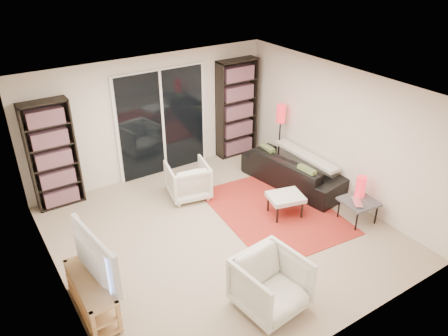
{
  "coord_description": "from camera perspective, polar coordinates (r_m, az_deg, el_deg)",
  "views": [
    {
      "loc": [
        -3.13,
        -4.91,
        4.33
      ],
      "look_at": [
        0.25,
        0.3,
        1.0
      ],
      "focal_mm": 35.0,
      "sensor_mm": 36.0,
      "label": 1
    }
  ],
  "objects": [
    {
      "name": "ceiling",
      "position": [
        6.13,
        -0.44,
        9.87
      ],
      "size": [
        5.0,
        5.0,
        0.02
      ],
      "primitive_type": "cube",
      "color": "white",
      "rests_on": "wall_back"
    },
    {
      "name": "sofa",
      "position": [
        8.54,
        9.1,
        -0.3
      ],
      "size": [
        1.14,
        2.2,
        0.61
      ],
      "primitive_type": "imported",
      "rotation": [
        0.0,
        0.0,
        1.73
      ],
      "color": "black",
      "rests_on": "floor"
    },
    {
      "name": "floor_lamp",
      "position": [
        8.91,
        7.4,
        6.21
      ],
      "size": [
        0.2,
        0.2,
        1.35
      ],
      "color": "black",
      "rests_on": "floor"
    },
    {
      "name": "wall_right",
      "position": [
        8.1,
        14.71,
        4.51
      ],
      "size": [
        0.02,
        5.0,
        2.4
      ],
      "primitive_type": "cube",
      "color": "silver",
      "rests_on": "ground"
    },
    {
      "name": "bookshelf_left",
      "position": [
        8.07,
        -21.48,
        1.54
      ],
      "size": [
        0.8,
        0.3,
        1.95
      ],
      "color": "black",
      "rests_on": "ground"
    },
    {
      "name": "tv",
      "position": [
        5.69,
        -17.45,
        -11.31
      ],
      "size": [
        0.29,
        1.15,
        0.66
      ],
      "primitive_type": "imported",
      "rotation": [
        0.0,
        0.0,
        1.7
      ],
      "color": "black",
      "rests_on": "tv_stand"
    },
    {
      "name": "armchair_front",
      "position": [
        5.8,
        6.14,
        -14.87
      ],
      "size": [
        0.89,
        0.92,
        0.76
      ],
      "primitive_type": "imported",
      "rotation": [
        0.0,
        0.0,
        0.1
      ],
      "color": "silver",
      "rests_on": "floor"
    },
    {
      "name": "armchair_back",
      "position": [
        8.06,
        -4.72,
        -1.58
      ],
      "size": [
        0.86,
        0.87,
        0.67
      ],
      "primitive_type": "imported",
      "rotation": [
        0.0,
        0.0,
        2.94
      ],
      "color": "silver",
      "rests_on": "floor"
    },
    {
      "name": "table_lamp",
      "position": [
        7.69,
        17.42,
        -2.34
      ],
      "size": [
        0.17,
        0.17,
        0.37
      ],
      "primitive_type": "cylinder",
      "color": "red",
      "rests_on": "side_table"
    },
    {
      "name": "bookshelf_right",
      "position": [
        9.41,
        1.7,
        7.78
      ],
      "size": [
        0.9,
        0.3,
        2.1
      ],
      "color": "black",
      "rests_on": "ground"
    },
    {
      "name": "side_table",
      "position": [
        7.68,
        17.19,
        -4.35
      ],
      "size": [
        0.59,
        0.59,
        0.4
      ],
      "color": "#434348",
      "rests_on": "floor"
    },
    {
      "name": "wall_front",
      "position": [
        5.04,
        15.45,
        -11.41
      ],
      "size": [
        5.0,
        0.02,
        2.4
      ],
      "primitive_type": "cube",
      "color": "silver",
      "rests_on": "ground"
    },
    {
      "name": "wall_back",
      "position": [
        8.63,
        -9.45,
        6.54
      ],
      "size": [
        5.0,
        0.02,
        2.4
      ],
      "primitive_type": "cube",
      "color": "silver",
      "rests_on": "ground"
    },
    {
      "name": "tv_stand",
      "position": [
        6.05,
        -16.85,
        -15.52
      ],
      "size": [
        0.37,
        1.15,
        0.5
      ],
      "color": "#D3B676",
      "rests_on": "floor"
    },
    {
      "name": "floor",
      "position": [
        7.25,
        -0.37,
        -8.44
      ],
      "size": [
        5.0,
        5.0,
        0.0
      ],
      "primitive_type": "plane",
      "color": "tan",
      "rests_on": "ground"
    },
    {
      "name": "ottoman",
      "position": [
        7.57,
        8.05,
        -3.88
      ],
      "size": [
        0.68,
        0.6,
        0.4
      ],
      "color": "silver",
      "rests_on": "floor"
    },
    {
      "name": "laptop",
      "position": [
        7.59,
        17.36,
        -4.3
      ],
      "size": [
        0.38,
        0.4,
        0.03
      ],
      "primitive_type": "imported",
      "rotation": [
        0.0,
        0.0,
        0.96
      ],
      "color": "silver",
      "rests_on": "side_table"
    },
    {
      "name": "wall_left",
      "position": [
        5.85,
        -21.61,
        -6.38
      ],
      "size": [
        0.02,
        5.0,
        2.4
      ],
      "primitive_type": "cube",
      "color": "silver",
      "rests_on": "ground"
    },
    {
      "name": "sliding_door",
      "position": [
        8.73,
        -8.08,
        5.84
      ],
      "size": [
        1.92,
        0.08,
        2.16
      ],
      "color": "white",
      "rests_on": "ground"
    },
    {
      "name": "rug",
      "position": [
        7.82,
        6.61,
        -5.58
      ],
      "size": [
        2.08,
        2.68,
        0.01
      ],
      "primitive_type": "cube",
      "rotation": [
        0.0,
        0.0,
        -0.09
      ],
      "color": "#A6281F",
      "rests_on": "floor"
    }
  ]
}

